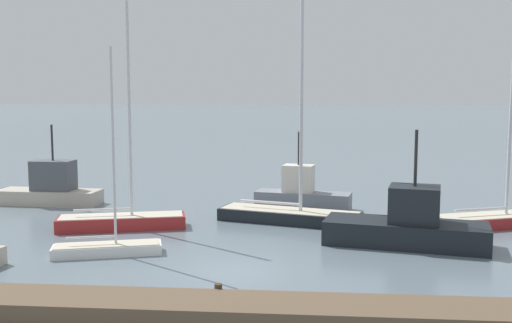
{
  "coord_description": "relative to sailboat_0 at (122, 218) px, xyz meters",
  "views": [
    {
      "loc": [
        2.7,
        -21.26,
        6.65
      ],
      "look_at": [
        0.0,
        9.8,
        3.01
      ],
      "focal_mm": 41.67,
      "sensor_mm": 36.0,
      "label": 1
    }
  ],
  "objects": [
    {
      "name": "ground_plane",
      "position": [
        6.3,
        -6.55,
        -0.52
      ],
      "size": [
        600.0,
        600.0,
        0.0
      ],
      "primitive_type": "plane",
      "color": "slate"
    },
    {
      "name": "sailboat_4",
      "position": [
        0.85,
        -4.6,
        -0.13
      ],
      "size": [
        4.54,
        2.33,
        8.46
      ],
      "rotation": [
        0.0,
        0.0,
        0.28
      ],
      "color": "white",
      "rests_on": "ground_plane"
    },
    {
      "name": "sailboat_0",
      "position": [
        0.0,
        0.0,
        0.0
      ],
      "size": [
        6.33,
        3.06,
        10.93
      ],
      "rotation": [
        0.0,
        0.0,
        0.25
      ],
      "color": "maroon",
      "rests_on": "ground_plane"
    },
    {
      "name": "dock_pier",
      "position": [
        6.3,
        -11.26,
        -0.2
      ],
      "size": [
        25.16,
        2.14,
        0.77
      ],
      "color": "brown",
      "rests_on": "ground_plane"
    },
    {
      "name": "fishing_boat_1",
      "position": [
        13.39,
        -2.02,
        0.35
      ],
      "size": [
        7.3,
        3.8,
        5.06
      ],
      "rotation": [
        0.0,
        0.0,
        -0.22
      ],
      "color": "black",
      "rests_on": "ground_plane"
    },
    {
      "name": "fishing_boat_2",
      "position": [
        8.71,
        5.87,
        0.32
      ],
      "size": [
        5.63,
        2.61,
        4.42
      ],
      "rotation": [
        0.0,
        0.0,
        2.94
      ],
      "color": "gray",
      "rests_on": "ground_plane"
    },
    {
      "name": "sailboat_2",
      "position": [
        8.14,
        2.14,
        0.08
      ],
      "size": [
        7.56,
        3.87,
        13.13
      ],
      "rotation": [
        0.0,
        0.0,
        -0.28
      ],
      "color": "black",
      "rests_on": "ground_plane"
    },
    {
      "name": "fishing_boat_3",
      "position": [
        -6.19,
        5.88,
        0.42
      ],
      "size": [
        6.17,
        2.22,
        4.77
      ],
      "rotation": [
        0.0,
        0.0,
        -0.06
      ],
      "color": "#BCB29E",
      "rests_on": "ground_plane"
    },
    {
      "name": "sailboat_3",
      "position": [
        18.48,
        2.2,
        -0.02
      ],
      "size": [
        6.78,
        3.97,
        11.34
      ],
      "rotation": [
        0.0,
        0.0,
        0.35
      ],
      "color": "maroon",
      "rests_on": "ground_plane"
    }
  ]
}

